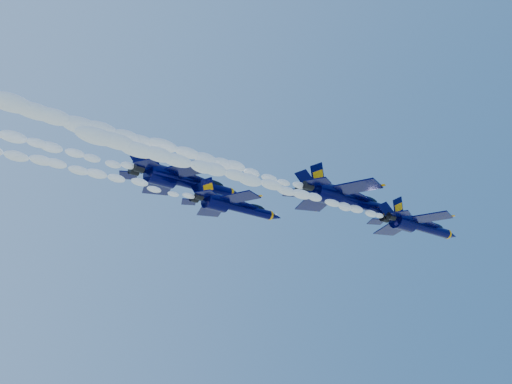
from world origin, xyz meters
TOP-DOWN VIEW (x-y plane):
  - jet_lead at (21.49, -8.81)m, footprint 17.38×14.26m
  - smoke_trail_jet_lead at (-10.13, -8.81)m, footprint 48.39×2.08m
  - jet_second at (8.76, -5.66)m, footprint 19.88×16.31m
  - smoke_trail_jet_second at (-23.93, -5.66)m, footprint 48.39×2.37m
  - jet_third at (-4.71, 3.85)m, footprint 16.18×13.27m
  - smoke_trail_jet_third at (-35.82, 3.85)m, footprint 48.39×1.93m
  - jet_fourth at (-10.17, 9.13)m, footprint 20.04×16.44m

SIDE VIEW (x-z plane):
  - smoke_trail_jet_lead at x=-10.13m, z-range 149.65..151.52m
  - jet_lead at x=21.49m, z-range 147.79..154.25m
  - smoke_trail_jet_third at x=-35.82m, z-range 150.77..152.51m
  - jet_third at x=-4.71m, z-range 149.06..155.07m
  - smoke_trail_jet_second at x=-23.93m, z-range 152.08..154.22m
  - jet_second at x=8.76m, z-range 149.92..157.31m
  - jet_fourth at x=-10.17m, z-range 152.64..160.08m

